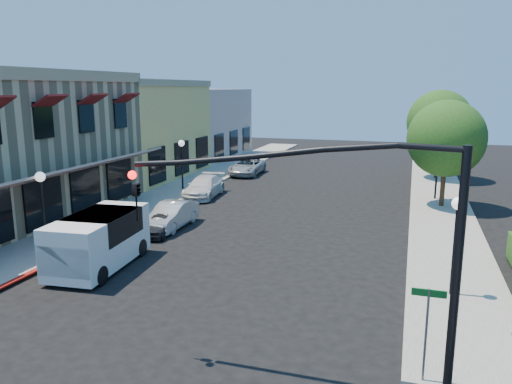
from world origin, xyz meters
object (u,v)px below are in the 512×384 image
(street_name_sign, at_px, (427,320))
(parked_car_a, at_px, (160,224))
(street_tree_a, at_px, (446,139))
(parked_car_b, at_px, (172,215))
(lamppost_right_far, at_px, (438,158))
(street_tree_b, at_px, (440,122))
(parked_car_d, at_px, (247,167))
(lamppost_left_near, at_px, (41,191))
(white_van, at_px, (98,238))
(lamppost_right_near, at_px, (457,221))
(signal_mast_arm, at_px, (358,226))
(parked_car_c, at_px, (204,187))
(lamppost_left_far, at_px, (182,152))

(street_name_sign, xyz_separation_m, parked_car_a, (-12.30, 9.58, -1.18))
(street_tree_a, distance_m, parked_car_b, 16.68)
(lamppost_right_far, bearing_deg, parked_car_b, -140.41)
(street_tree_b, height_order, parked_car_d, street_tree_b)
(lamppost_left_near, xyz_separation_m, white_van, (3.62, -1.22, -1.46))
(parked_car_a, bearing_deg, lamppost_right_near, -21.43)
(street_name_sign, xyz_separation_m, lamppost_right_far, (1.00, 21.80, 1.04))
(lamppost_right_far, bearing_deg, signal_mast_arm, -96.70)
(signal_mast_arm, bearing_deg, parked_car_d, 113.25)
(street_tree_b, distance_m, parked_car_d, 15.68)
(lamppost_right_far, xyz_separation_m, white_van, (-13.38, -17.22, -1.46))
(white_van, height_order, parked_car_a, white_van)
(street_name_sign, xyz_separation_m, parked_car_b, (-12.30, 10.80, -1.03))
(street_tree_a, distance_m, parked_car_c, 15.48)
(signal_mast_arm, relative_size, parked_car_c, 1.72)
(street_tree_a, distance_m, lamppost_right_far, 2.49)
(lamppost_left_near, bearing_deg, signal_mast_arm, -24.37)
(lamppost_right_near, bearing_deg, parked_car_b, 159.40)
(street_tree_a, bearing_deg, parked_car_c, -174.21)
(lamppost_left_far, xyz_separation_m, parked_car_d, (2.30, 7.55, -2.06))
(street_tree_a, distance_m, lamppost_left_far, 17.36)
(parked_car_a, bearing_deg, parked_car_d, 88.96)
(street_tree_b, bearing_deg, lamppost_left_far, -149.97)
(lamppost_right_far, relative_size, white_van, 0.70)
(parked_car_a, bearing_deg, parked_car_b, 84.46)
(lamppost_right_far, height_order, parked_car_c, lamppost_right_far)
(white_van, bearing_deg, street_tree_b, 61.52)
(lamppost_right_near, height_order, parked_car_d, lamppost_right_near)
(signal_mast_arm, xyz_separation_m, parked_car_b, (-10.66, 11.50, -3.42))
(street_name_sign, bearing_deg, street_tree_a, 86.24)
(signal_mast_arm, relative_size, lamppost_left_near, 2.24)
(signal_mast_arm, distance_m, lamppost_left_near, 15.82)
(street_tree_b, bearing_deg, parked_car_b, -125.59)
(signal_mast_arm, xyz_separation_m, street_name_sign, (1.64, 0.70, -2.39))
(white_van, xyz_separation_m, parked_car_a, (0.08, 5.00, -0.75))
(parked_car_b, bearing_deg, lamppost_left_near, -127.06)
(signal_mast_arm, relative_size, parked_car_d, 1.65)
(lamppost_right_near, bearing_deg, lamppost_left_near, 180.00)
(lamppost_right_far, bearing_deg, lamppost_left_far, -173.29)
(white_van, bearing_deg, lamppost_left_near, 161.39)
(street_tree_b, height_order, white_van, street_tree_b)
(lamppost_left_near, distance_m, parked_car_d, 21.77)
(lamppost_left_far, height_order, lamppost_right_near, same)
(lamppost_left_far, xyz_separation_m, white_van, (3.62, -15.22, -1.46))
(lamppost_left_far, bearing_deg, parked_car_c, -33.47)
(lamppost_left_far, relative_size, parked_car_a, 1.16)
(signal_mast_arm, relative_size, lamppost_right_far, 2.24)
(street_name_sign, bearing_deg, lamppost_left_far, 128.94)
(lamppost_left_near, distance_m, parked_car_b, 6.55)
(lamppost_right_far, height_order, white_van, lamppost_right_far)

